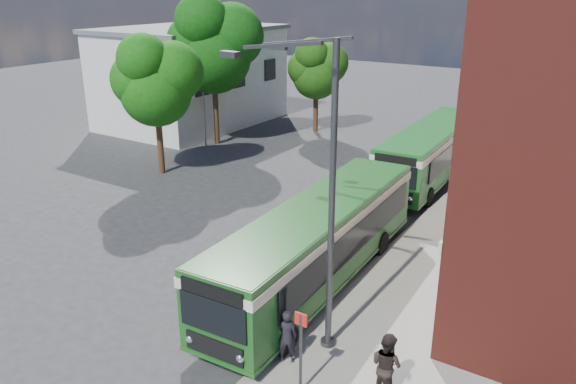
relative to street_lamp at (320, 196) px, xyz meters
The scene contains 14 objects.
ground 7.10m from the street_lamp, 157.54° to the left, with size 120.00×120.00×0.00m, color #2B2B2D.
pavement 11.27m from the street_lamp, 77.80° to the left, with size 6.00×48.00×0.15m, color gray.
kerb_line 11.12m from the street_lamp, 95.07° to the left, with size 0.12×48.00×0.01m, color beige.
white_building 30.38m from the street_lamp, 138.79° to the left, with size 9.40×13.40×7.30m.
flagpole 22.89m from the street_lamp, 139.05° to the left, with size 0.95×0.10×9.00m.
street_lamp is the anchor object (origin of this frame).
bus_stop_sign 4.02m from the street_lamp, 70.87° to the right, with size 0.35×0.08×2.52m.
bus_front 4.78m from the street_lamp, 120.13° to the left, with size 3.15×12.42×3.02m.
bus_rear 17.01m from the street_lamp, 98.40° to the left, with size 3.06×11.78×3.02m.
pedestrian_a 4.05m from the street_lamp, 100.09° to the right, with size 0.60×0.39×1.64m, color black.
pedestrian_b 4.71m from the street_lamp, 22.69° to the right, with size 0.90×0.70×1.86m, color black.
tree_left 18.39m from the street_lamp, 149.23° to the left, with size 4.68×4.45×7.90m.
tree_mid 23.65m from the street_lamp, 136.97° to the left, with size 5.81×5.53×9.82m.
tree_right 26.39m from the street_lamp, 120.41° to the left, with size 4.05×3.85×6.83m.
Camera 1 is at (11.88, -14.49, 10.20)m, focal length 35.00 mm.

